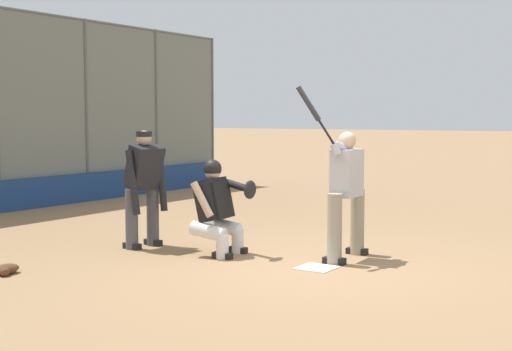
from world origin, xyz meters
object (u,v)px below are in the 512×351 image
at_px(batter_at_plate, 346,190).
at_px(umpire_home, 144,185).
at_px(fielding_glove_on_dirt, 6,269).
at_px(catcher_behind_plate, 218,206).

height_order(batter_at_plate, umpire_home, batter_at_plate).
distance_m(batter_at_plate, fielding_glove_on_dirt, 4.18).
bearing_deg(catcher_behind_plate, umpire_home, -90.88).
distance_m(batter_at_plate, catcher_behind_plate, 1.67).
distance_m(umpire_home, fielding_glove_on_dirt, 2.29).
distance_m(catcher_behind_plate, fielding_glove_on_dirt, 2.71).
xyz_separation_m(catcher_behind_plate, umpire_home, (0.14, -1.16, 0.22)).
relative_size(catcher_behind_plate, fielding_glove_on_dirt, 3.81).
relative_size(umpire_home, fielding_glove_on_dirt, 4.93).
bearing_deg(fielding_glove_on_dirt, umpire_home, 174.90).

